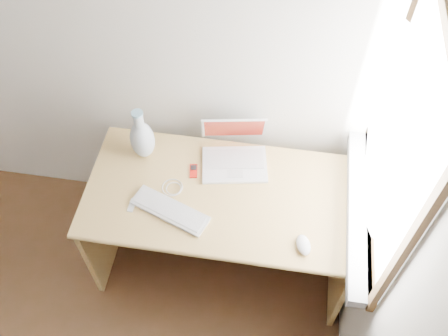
% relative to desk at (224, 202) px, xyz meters
% --- Properties ---
extents(back_wall, '(3.50, 0.04, 2.60)m').
position_rel_desk_xyz_m(back_wall, '(-1.03, 0.34, 0.79)').
color(back_wall, white).
rests_on(back_wall, floor).
extents(window, '(0.11, 0.99, 1.10)m').
position_rel_desk_xyz_m(window, '(0.69, -0.11, 0.76)').
color(window, white).
rests_on(window, right_wall).
extents(desk, '(1.36, 0.68, 0.72)m').
position_rel_desk_xyz_m(desk, '(0.00, 0.00, 0.00)').
color(desk, tan).
rests_on(desk, floor).
extents(laptop, '(0.37, 0.33, 0.23)m').
position_rel_desk_xyz_m(laptop, '(0.04, 0.15, 0.26)').
color(laptop, white).
rests_on(laptop, desk).
extents(external_keyboard, '(0.41, 0.25, 0.02)m').
position_rel_desk_xyz_m(external_keyboard, '(-0.23, -0.22, 0.22)').
color(external_keyboard, silver).
rests_on(external_keyboard, desk).
extents(mouse, '(0.09, 0.12, 0.04)m').
position_rel_desk_xyz_m(mouse, '(0.42, -0.31, 0.22)').
color(mouse, white).
rests_on(mouse, desk).
extents(ipod, '(0.05, 0.09, 0.01)m').
position_rel_desk_xyz_m(ipod, '(-0.16, 0.03, 0.21)').
color(ipod, '#A5130B').
rests_on(ipod, desk).
extents(cable_coil, '(0.13, 0.13, 0.01)m').
position_rel_desk_xyz_m(cable_coil, '(-0.25, -0.08, 0.21)').
color(cable_coil, silver).
rests_on(cable_coil, desk).
extents(remote, '(0.03, 0.08, 0.01)m').
position_rel_desk_xyz_m(remote, '(-0.42, -0.22, 0.21)').
color(remote, silver).
rests_on(remote, desk).
extents(vase, '(0.12, 0.12, 0.32)m').
position_rel_desk_xyz_m(vase, '(-0.44, 0.11, 0.33)').
color(vase, silver).
rests_on(vase, desk).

